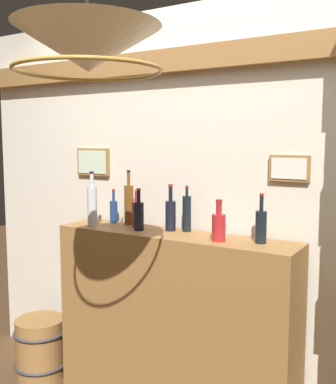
{
  "coord_description": "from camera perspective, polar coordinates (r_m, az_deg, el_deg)",
  "views": [
    {
      "loc": [
        1.36,
        -1.39,
        1.66
      ],
      "look_at": [
        0.0,
        0.81,
        1.36
      ],
      "focal_mm": 42.67,
      "sensor_mm": 36.0,
      "label": 1
    }
  ],
  "objects": [
    {
      "name": "liquor_bottle_whiskey",
      "position": [
        2.88,
        -3.92,
        -2.64
      ],
      "size": [
        0.06,
        0.06,
        0.24
      ],
      "color": "maroon",
      "rests_on": "bar_shelf_unit"
    },
    {
      "name": "wooden_barrel",
      "position": [
        3.51,
        -15.64,
        -18.18
      ],
      "size": [
        0.37,
        0.37,
        0.41
      ],
      "color": "olive",
      "rests_on": "ground"
    },
    {
      "name": "liquor_bottle_amaro",
      "position": [
        2.49,
        6.36,
        -4.21
      ],
      "size": [
        0.07,
        0.07,
        0.23
      ],
      "color": "#A72123",
      "rests_on": "bar_shelf_unit"
    },
    {
      "name": "liquor_bottle_mezcal",
      "position": [
        2.75,
        0.32,
        -2.78
      ],
      "size": [
        0.06,
        0.06,
        0.28
      ],
      "color": "black",
      "rests_on": "bar_shelf_unit"
    },
    {
      "name": "liquor_bottle_sherry",
      "position": [
        2.97,
        -4.91,
        -1.47
      ],
      "size": [
        0.06,
        0.06,
        0.35
      ],
      "color": "brown",
      "rests_on": "bar_shelf_unit"
    },
    {
      "name": "glass_tumbler_rocks",
      "position": [
        2.6,
        6.56,
        -4.71
      ],
      "size": [
        0.08,
        0.08,
        0.08
      ],
      "color": "silver",
      "rests_on": "bar_shelf_unit"
    },
    {
      "name": "liquor_bottle_vermouth",
      "position": [
        2.73,
        2.36,
        -2.64
      ],
      "size": [
        0.05,
        0.05,
        0.28
      ],
      "color": "black",
      "rests_on": "bar_shelf_unit"
    },
    {
      "name": "panelled_rear_partition",
      "position": [
        2.86,
        3.02,
        -0.81
      ],
      "size": [
        3.47,
        0.15,
        2.47
      ],
      "color": "beige",
      "rests_on": "ground"
    },
    {
      "name": "bar_shelf_unit",
      "position": [
        2.85,
        0.55,
        -16.23
      ],
      "size": [
        1.5,
        0.33,
        1.11
      ],
      "primitive_type": "cube",
      "color": "olive",
      "rests_on": "ground"
    },
    {
      "name": "liquor_bottle_port",
      "position": [
        2.94,
        -9.46,
        -1.61
      ],
      "size": [
        0.06,
        0.06,
        0.35
      ],
      "color": "silver",
      "rests_on": "bar_shelf_unit"
    },
    {
      "name": "liquor_bottle_tequila",
      "position": [
        3.06,
        -6.8,
        -2.31
      ],
      "size": [
        0.05,
        0.05,
        0.22
      ],
      "color": "navy",
      "rests_on": "bar_shelf_unit"
    },
    {
      "name": "pendant_lamp",
      "position": [
        1.86,
        -9.99,
        17.02
      ],
      "size": [
        0.58,
        0.58,
        0.61
      ],
      "color": "#EFE5C6"
    },
    {
      "name": "liquor_bottle_rum",
      "position": [
        2.77,
        -3.67,
        -2.89
      ],
      "size": [
        0.06,
        0.06,
        0.26
      ],
      "color": "black",
      "rests_on": "bar_shelf_unit"
    },
    {
      "name": "liquor_bottle_brandy",
      "position": [
        2.47,
        11.55,
        -4.13
      ],
      "size": [
        0.06,
        0.06,
        0.27
      ],
      "color": "black",
      "rests_on": "bar_shelf_unit"
    }
  ]
}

